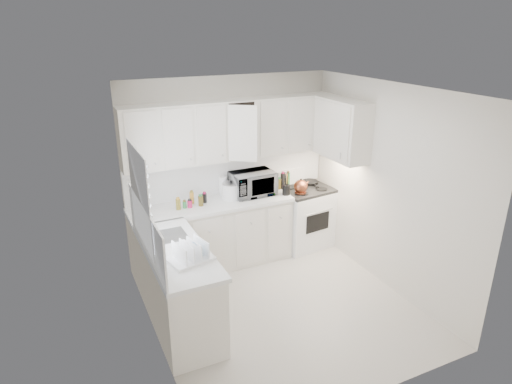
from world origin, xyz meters
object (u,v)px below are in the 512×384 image
microwave (253,181)px  rice_cooker (231,190)px  utensil_crock (286,183)px  dish_rack (190,250)px  tea_kettle (301,185)px  stove (305,209)px

microwave → rice_cooker: (-0.33, -0.01, -0.07)m
rice_cooker → utensil_crock: bearing=-16.5°
dish_rack → rice_cooker: bearing=41.4°
tea_kettle → dish_rack: size_ratio=0.57×
microwave → tea_kettle: bearing=-19.7°
microwave → utensil_crock: size_ratio=1.72×
stove → rice_cooker: bearing=171.2°
tea_kettle → dish_rack: dish_rack is taller
stove → microwave: 1.02m
tea_kettle → utensil_crock: size_ratio=0.70×
rice_cooker → microwave: bearing=-0.1°
stove → utensil_crock: utensil_crock is taller
utensil_crock → rice_cooker: bearing=165.5°
tea_kettle → utensil_crock: utensil_crock is taller
utensil_crock → stove: bearing=20.5°
microwave → rice_cooker: bearing=179.6°
utensil_crock → dish_rack: 2.19m
tea_kettle → dish_rack: 2.39m
tea_kettle → dish_rack: (-2.04, -1.24, 0.02)m
stove → tea_kettle: bearing=-145.2°
rice_cooker → dish_rack: size_ratio=0.60×
rice_cooker → stove: bearing=-3.9°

